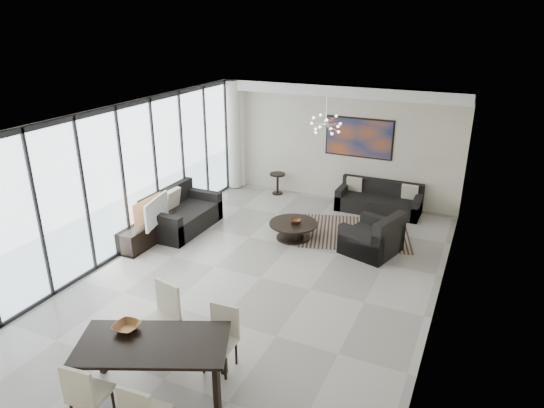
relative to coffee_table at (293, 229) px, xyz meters
The scene contains 19 objects.
room_shell 2.25m from the coffee_table, 72.66° to the right, with size 6.00×9.00×2.90m.
window_wall 3.52m from the coffee_table, 147.02° to the right, with size 0.37×8.95×2.90m.
soffit 3.59m from the coffee_table, 87.79° to the left, with size 5.98×0.40×0.26m, color white.
painting 3.10m from the coffee_table, 77.45° to the left, with size 1.68×0.04×0.98m, color #AC5017.
chandelier 2.30m from the coffee_table, 60.81° to the left, with size 0.66×0.66×0.71m.
rug 1.39m from the coffee_table, 36.07° to the left, with size 2.33×1.79×0.01m, color black.
coffee_table is the anchor object (origin of this frame).
bowl_coffee 0.20m from the coffee_table, ahead, with size 0.24×0.24×0.08m, color brown.
sofa_main 2.62m from the coffee_table, 60.36° to the left, with size 1.97×0.80×0.72m.
loveseat 2.52m from the coffee_table, 167.13° to the right, with size 1.00×1.77×0.89m.
armchair 1.69m from the coffee_table, ahead, with size 1.20×1.23×0.84m.
side_table 2.76m from the coffee_table, 121.04° to the left, with size 0.41×0.41×0.56m.
tv_console 3.04m from the coffee_table, 151.16° to the right, with size 0.41×1.47×0.46m, color black.
television 2.94m from the coffee_table, 149.91° to the right, with size 0.97×0.13×0.56m, color gray.
dining_table 4.91m from the coffee_table, 88.10° to the right, with size 2.03×1.56×0.76m.
dining_chair_sw 5.68m from the coffee_table, 92.09° to the right, with size 0.45×0.45×0.89m.
dining_chair_nw 4.10m from the coffee_table, 94.21° to the right, with size 0.54×0.54×0.98m.
dining_chair_ne 4.16m from the coffee_table, 80.88° to the right, with size 0.43×0.43×0.89m.
bowl_dining 4.86m from the coffee_table, 93.39° to the right, with size 0.33×0.33×0.08m, color brown.
Camera 1 is at (3.40, -6.88, 4.46)m, focal length 32.00 mm.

